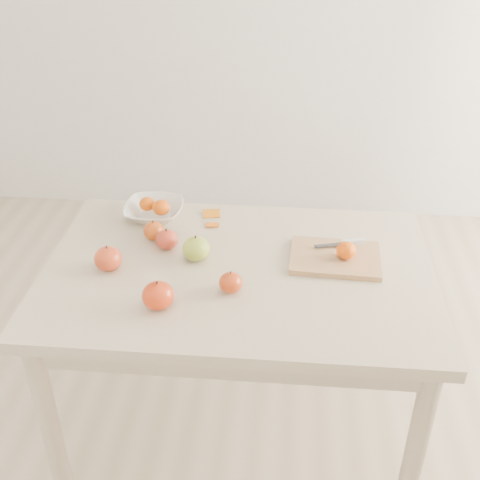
{
  "coord_description": "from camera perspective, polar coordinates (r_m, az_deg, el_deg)",
  "views": [
    {
      "loc": [
        0.14,
        -1.52,
        1.8
      ],
      "look_at": [
        0.0,
        0.05,
        0.82
      ],
      "focal_mm": 45.0,
      "sensor_mm": 36.0,
      "label": 1
    }
  ],
  "objects": [
    {
      "name": "ground",
      "position": [
        2.36,
        -0.11,
        -17.78
      ],
      "size": [
        3.5,
        3.5,
        0.0
      ],
      "primitive_type": "plane",
      "color": "#C6B293",
      "rests_on": "ground"
    },
    {
      "name": "cutting_board",
      "position": [
        1.91,
        9.01,
        -1.68
      ],
      "size": [
        0.29,
        0.22,
        0.02
      ],
      "primitive_type": "cube",
      "rotation": [
        0.0,
        0.0,
        -0.05
      ],
      "color": "#AE7E57",
      "rests_on": "table"
    },
    {
      "name": "apple_red_d",
      "position": [
        1.87,
        -12.41,
        -1.74
      ],
      "size": [
        0.08,
        0.08,
        0.08
      ],
      "primitive_type": "ellipsoid",
      "color": "#990A10",
      "rests_on": "table"
    },
    {
      "name": "fruit_bowl",
      "position": [
        2.13,
        -8.16,
        2.74
      ],
      "size": [
        0.21,
        0.21,
        0.05
      ],
      "primitive_type": "imported",
      "color": "white",
      "rests_on": "table"
    },
    {
      "name": "board_tangerine",
      "position": [
        1.88,
        10.03,
        -0.97
      ],
      "size": [
        0.06,
        0.06,
        0.05
      ],
      "primitive_type": "ellipsoid",
      "color": "#E34D08",
      "rests_on": "cutting_board"
    },
    {
      "name": "apple_green",
      "position": [
        1.88,
        -4.19,
        -0.83
      ],
      "size": [
        0.09,
        0.09,
        0.08
      ],
      "primitive_type": "ellipsoid",
      "color": "olive",
      "rests_on": "table"
    },
    {
      "name": "bowl_tangerine_far",
      "position": [
        2.1,
        -7.49,
        3.09
      ],
      "size": [
        0.06,
        0.06,
        0.05
      ],
      "primitive_type": "ellipsoid",
      "color": "#D66507",
      "rests_on": "fruit_bowl"
    },
    {
      "name": "orange_peel_b",
      "position": [
        2.07,
        -2.63,
        1.4
      ],
      "size": [
        0.05,
        0.04,
        0.01
      ],
      "primitive_type": "cube",
      "rotation": [
        -0.14,
        0.0,
        0.02
      ],
      "color": "#D75E0F",
      "rests_on": "table"
    },
    {
      "name": "table",
      "position": [
        1.91,
        -0.13,
        -5.08
      ],
      "size": [
        1.2,
        0.8,
        0.75
      ],
      "color": "beige",
      "rests_on": "ground"
    },
    {
      "name": "apple_red_a",
      "position": [
        2.0,
        -8.17,
        0.87
      ],
      "size": [
        0.07,
        0.07,
        0.06
      ],
      "primitive_type": "ellipsoid",
      "color": "maroon",
      "rests_on": "table"
    },
    {
      "name": "orange_peel_a",
      "position": [
        2.14,
        -2.72,
        2.42
      ],
      "size": [
        0.07,
        0.05,
        0.01
      ],
      "primitive_type": "cube",
      "rotation": [
        0.21,
        0.0,
        0.15
      ],
      "color": "orange",
      "rests_on": "table"
    },
    {
      "name": "apple_red_c",
      "position": [
        1.69,
        -7.77,
        -5.24
      ],
      "size": [
        0.09,
        0.09,
        0.08
      ],
      "primitive_type": "ellipsoid",
      "color": "#990C0A",
      "rests_on": "table"
    },
    {
      "name": "apple_red_e",
      "position": [
        1.74,
        -0.89,
        -4.06
      ],
      "size": [
        0.07,
        0.07,
        0.06
      ],
      "primitive_type": "ellipsoid",
      "color": "#9C0706",
      "rests_on": "table"
    },
    {
      "name": "bowl_tangerine_near",
      "position": [
        2.13,
        -8.8,
        3.4
      ],
      "size": [
        0.06,
        0.06,
        0.05
      ],
      "primitive_type": "ellipsoid",
      "color": "#D85007",
      "rests_on": "fruit_bowl"
    },
    {
      "name": "apple_red_b",
      "position": [
        1.95,
        -6.96,
        0.05
      ],
      "size": [
        0.07,
        0.07,
        0.07
      ],
      "primitive_type": "ellipsoid",
      "color": "maroon",
      "rests_on": "table"
    },
    {
      "name": "paring_knife",
      "position": [
        1.96,
        10.31,
        -0.22
      ],
      "size": [
        0.17,
        0.07,
        0.01
      ],
      "color": "silver",
      "rests_on": "cutting_board"
    }
  ]
}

